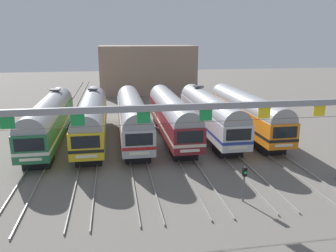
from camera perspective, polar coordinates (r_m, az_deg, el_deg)
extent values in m
plane|color=slate|center=(37.07, -2.69, -2.09)|extent=(160.00, 160.00, 0.00)
cube|color=gray|center=(53.82, -17.23, 2.69)|extent=(0.07, 70.00, 0.15)
cube|color=gray|center=(53.64, -15.72, 2.77)|extent=(0.07, 70.00, 0.15)
cube|color=gray|center=(53.40, -12.63, 2.91)|extent=(0.07, 70.00, 0.15)
cube|color=gray|center=(53.34, -11.09, 2.98)|extent=(0.07, 70.00, 0.15)
cube|color=gray|center=(53.33, -7.98, 3.11)|extent=(0.07, 70.00, 0.15)
cube|color=gray|center=(53.38, -6.44, 3.18)|extent=(0.07, 70.00, 0.15)
cube|color=gray|center=(53.60, -3.34, 3.30)|extent=(0.07, 70.00, 0.15)
cube|color=gray|center=(53.77, -1.82, 3.35)|extent=(0.07, 70.00, 0.15)
cube|color=gray|center=(54.23, 1.22, 3.45)|extent=(0.07, 70.00, 0.15)
cube|color=gray|center=(54.51, 2.70, 3.50)|extent=(0.07, 70.00, 0.15)
cube|color=gray|center=(55.18, 5.65, 3.58)|extent=(0.07, 70.00, 0.15)
cube|color=gray|center=(55.57, 7.08, 3.62)|extent=(0.07, 70.00, 0.15)
cube|color=#236B42|center=(36.86, -19.68, 0.52)|extent=(2.85, 18.00, 2.35)
cube|color=silver|center=(36.95, -19.63, -0.01)|extent=(2.88, 18.02, 0.28)
cylinder|color=gray|center=(36.61, -19.84, 2.30)|extent=(2.74, 17.64, 2.74)
cube|color=black|center=(28.23, -22.79, -3.03)|extent=(2.28, 0.06, 1.03)
cube|color=silver|center=(28.60, -22.55, -5.36)|extent=(1.71, 0.05, 0.24)
cube|color=black|center=(31.41, -21.32, -5.30)|extent=(2.28, 2.60, 1.05)
cube|color=black|center=(43.29, -18.10, 0.38)|extent=(2.28, 2.60, 1.05)
cube|color=#4C4C51|center=(41.23, -18.84, 5.91)|extent=(1.10, 1.10, 0.20)
cube|color=gold|center=(36.33, -12.95, 0.82)|extent=(2.85, 18.00, 2.35)
cube|color=black|center=(36.41, -12.92, 0.28)|extent=(2.88, 18.02, 0.28)
cylinder|color=gray|center=(36.07, -13.06, 2.63)|extent=(2.74, 17.64, 2.74)
cube|color=black|center=(27.53, -14.00, -2.72)|extent=(2.28, 0.06, 1.03)
cube|color=silver|center=(27.91, -13.84, -5.12)|extent=(1.71, 0.05, 0.24)
cube|color=black|center=(30.78, -13.39, -5.06)|extent=(2.28, 2.60, 1.05)
cube|color=black|center=(42.84, -12.38, 0.63)|extent=(2.28, 2.60, 1.05)
cube|color=#4C4C51|center=(40.75, -12.80, 6.24)|extent=(1.10, 1.10, 0.20)
cube|color=#B2B5BA|center=(36.30, -6.13, 1.11)|extent=(2.85, 18.00, 2.35)
cube|color=#B21E1E|center=(36.39, -6.11, 0.57)|extent=(2.88, 18.02, 0.28)
cylinder|color=gray|center=(36.04, -6.18, 2.93)|extent=(2.74, 17.64, 2.74)
cube|color=black|center=(27.50, -4.98, -2.34)|extent=(2.28, 0.06, 1.03)
cube|color=silver|center=(27.88, -4.92, -4.74)|extent=(1.71, 0.05, 0.24)
cube|color=black|center=(30.76, -5.30, -4.73)|extent=(2.28, 2.60, 1.05)
cube|color=black|center=(42.82, -6.59, 0.88)|extent=(2.28, 2.60, 1.05)
cube|color=maroon|center=(36.79, 0.62, 1.38)|extent=(2.85, 18.00, 2.35)
cube|color=beige|center=(36.88, 0.62, 0.85)|extent=(2.88, 18.02, 0.28)
cylinder|color=gray|center=(36.54, 0.62, 3.17)|extent=(2.74, 17.64, 2.74)
cube|color=black|center=(28.14, 3.85, -1.92)|extent=(2.28, 0.06, 1.03)
cube|color=silver|center=(28.52, 3.80, -4.27)|extent=(1.71, 0.05, 0.24)
cube|color=black|center=(31.33, 2.64, -4.30)|extent=(2.28, 2.60, 1.05)
cube|color=black|center=(43.24, -0.86, 1.11)|extent=(2.28, 2.60, 1.05)
cube|color=silver|center=(37.78, 7.10, 1.62)|extent=(2.85, 18.00, 2.35)
cube|color=navy|center=(37.86, 7.08, 1.10)|extent=(2.88, 18.02, 0.28)
cylinder|color=gray|center=(37.53, 7.15, 3.37)|extent=(2.74, 17.64, 2.74)
cube|color=black|center=(29.42, 12.08, -1.48)|extent=(2.28, 0.06, 1.03)
cube|color=silver|center=(29.78, 11.96, -3.73)|extent=(1.71, 0.05, 0.24)
cube|color=black|center=(32.48, 10.14, -3.82)|extent=(2.28, 2.60, 1.05)
cube|color=black|center=(44.08, 4.72, 1.33)|extent=(2.28, 2.60, 1.05)
cube|color=#4C4C51|center=(42.05, 5.27, 6.80)|extent=(1.10, 1.10, 0.20)
cube|color=orange|center=(39.22, 13.18, 1.83)|extent=(2.85, 18.00, 2.35)
cube|color=black|center=(39.29, 13.15, 1.33)|extent=(2.88, 18.02, 0.28)
cylinder|color=gray|center=(38.98, 13.28, 3.52)|extent=(2.74, 17.64, 2.74)
cube|color=black|center=(31.24, 19.50, -1.05)|extent=(2.28, 0.06, 1.03)
cube|color=silver|center=(31.58, 19.31, -3.19)|extent=(1.71, 0.05, 0.24)
cube|color=black|center=(34.14, 17.02, -3.33)|extent=(2.28, 2.60, 1.05)
cube|color=black|center=(45.31, 10.04, 1.52)|extent=(2.28, 2.60, 1.05)
cube|color=gray|center=(22.58, 1.25, 3.22)|extent=(26.44, 0.32, 0.44)
cube|color=#198C3F|center=(23.31, -25.90, 0.52)|extent=(0.90, 0.08, 0.80)
cube|color=#198C3F|center=(22.45, -15.27, 1.01)|extent=(0.90, 0.08, 0.80)
cube|color=#198C3F|center=(22.42, -4.20, 1.48)|extent=(0.90, 0.08, 0.80)
cube|color=#198C3F|center=(23.20, 6.50, 1.88)|extent=(0.90, 0.08, 0.80)
cube|color=yellow|center=(24.73, 16.20, 2.19)|extent=(0.90, 0.08, 0.80)
cube|color=yellow|center=(26.88, 24.57, 2.41)|extent=(0.90, 0.08, 0.80)
cylinder|color=#3F382D|center=(22.82, 1.24, 0.52)|extent=(26.44, 0.03, 0.03)
cylinder|color=#59595E|center=(23.30, 12.91, -9.74)|extent=(0.12, 0.12, 2.50)
cube|color=black|center=(22.94, 13.04, -7.69)|extent=(0.28, 0.24, 0.60)
sphere|color=green|center=(22.82, 13.17, -7.82)|extent=(0.18, 0.18, 0.18)
cube|color=gray|center=(68.40, -3.65, 9.70)|extent=(18.72, 10.00, 9.36)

